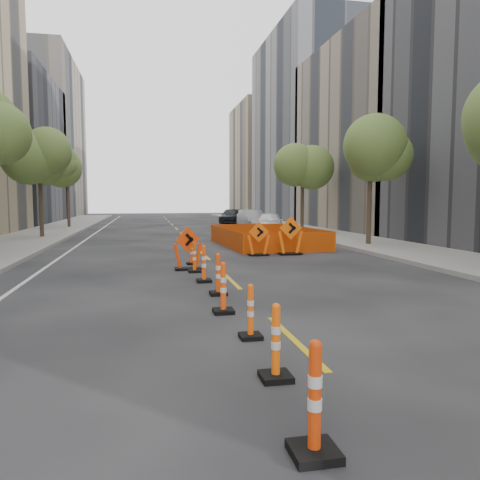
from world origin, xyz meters
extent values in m
plane|color=black|center=(0.00, 0.00, 0.00)|extent=(140.00, 140.00, 0.00)
cube|color=gray|center=(9.00, 12.00, 0.07)|extent=(4.00, 90.00, 0.15)
cube|color=gray|center=(-17.00, 55.60, 10.00)|extent=(12.00, 20.00, 20.00)
cube|color=gray|center=(17.00, 23.80, 7.00)|extent=(12.00, 16.00, 14.00)
cube|color=gray|center=(17.00, 40.20, 10.00)|extent=(12.00, 18.00, 20.00)
cube|color=tan|center=(17.00, 58.60, 8.00)|extent=(12.00, 14.00, 16.00)
cylinder|color=#382B1E|center=(-8.40, 20.00, 1.57)|extent=(0.24, 0.24, 3.15)
sphere|color=#5B7331|center=(-8.40, 20.00, 4.55)|extent=(2.80, 2.80, 2.80)
cylinder|color=#382B1E|center=(-8.40, 30.00, 1.57)|extent=(0.24, 0.24, 3.15)
sphere|color=#5B7331|center=(-8.40, 30.00, 4.55)|extent=(2.80, 2.80, 2.80)
cylinder|color=#382B1E|center=(8.40, 12.00, 1.57)|extent=(0.24, 0.24, 3.15)
sphere|color=#5B7331|center=(8.40, 12.00, 4.55)|extent=(2.80, 2.80, 2.80)
cylinder|color=#382B1E|center=(8.40, 22.00, 1.57)|extent=(0.24, 0.24, 3.15)
sphere|color=#5B7331|center=(8.40, 22.00, 4.55)|extent=(2.80, 2.80, 2.80)
imported|color=white|center=(5.91, 21.48, 0.74)|extent=(2.94, 4.67, 1.48)
imported|color=gray|center=(5.98, 27.25, 0.74)|extent=(1.65, 4.55, 1.49)
imported|color=black|center=(5.87, 36.02, 0.67)|extent=(3.23, 4.98, 1.34)
camera|label=1|loc=(-2.41, -9.30, 2.36)|focal=35.00mm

